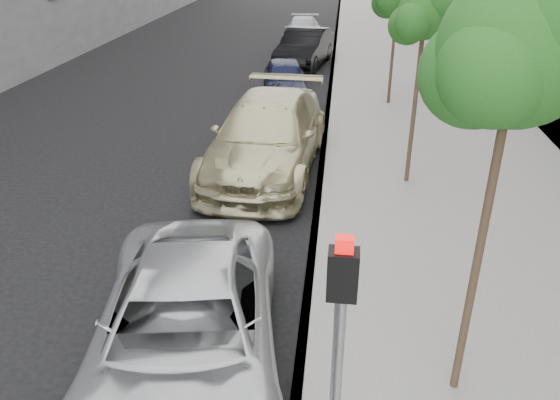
% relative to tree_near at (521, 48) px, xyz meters
% --- Properties ---
extents(sidewalk, '(6.40, 72.00, 0.14)m').
position_rel_tree_near_xyz_m(sidewalk, '(1.07, 22.50, -4.38)').
color(sidewalk, gray).
rests_on(sidewalk, ground).
extents(curb, '(0.15, 72.00, 0.14)m').
position_rel_tree_near_xyz_m(curb, '(-2.05, 22.50, -4.38)').
color(curb, '#9E9B93').
rests_on(curb, ground).
extents(tree_near, '(1.84, 1.64, 5.23)m').
position_rel_tree_near_xyz_m(tree_near, '(0.00, 0.00, 0.00)').
color(tree_near, '#38281C').
rests_on(tree_near, sidewalk).
extents(tree_mid, '(1.52, 1.32, 4.55)m').
position_rel_tree_near_xyz_m(tree_mid, '(-0.00, 6.50, -0.52)').
color(tree_mid, '#38281C').
rests_on(tree_mid, sidewalk).
extents(signal_pole, '(0.24, 0.19, 3.29)m').
position_rel_tree_near_xyz_m(signal_pole, '(-1.60, -1.99, -2.26)').
color(signal_pole, '#939699').
rests_on(signal_pole, sidewalk).
extents(minivan, '(3.24, 5.62, 1.47)m').
position_rel_tree_near_xyz_m(minivan, '(-3.55, -0.03, -3.72)').
color(minivan, silver).
rests_on(minivan, ground).
extents(suv, '(2.89, 6.28, 1.78)m').
position_rel_tree_near_xyz_m(suv, '(-3.43, 7.15, -3.56)').
color(suv, '#C4BB8B').
rests_on(suv, ground).
extents(sedan_blue, '(2.04, 4.03, 1.31)m').
position_rel_tree_near_xyz_m(sedan_blue, '(-3.69, 13.81, -3.80)').
color(sedan_blue, black).
rests_on(sedan_blue, ground).
extents(sedan_black, '(2.47, 5.04, 1.59)m').
position_rel_tree_near_xyz_m(sedan_black, '(-3.33, 18.75, -3.66)').
color(sedan_black, black).
rests_on(sedan_black, ground).
extents(sedan_rear, '(1.81, 4.44, 1.29)m').
position_rel_tree_near_xyz_m(sedan_rear, '(-3.83, 24.17, -3.81)').
color(sedan_rear, '#999BA0').
rests_on(sedan_rear, ground).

